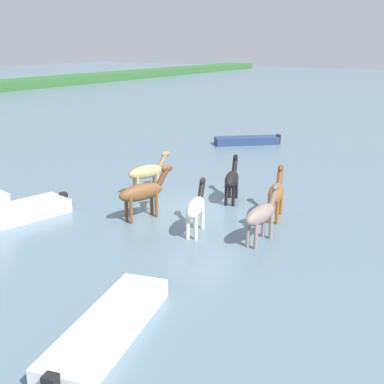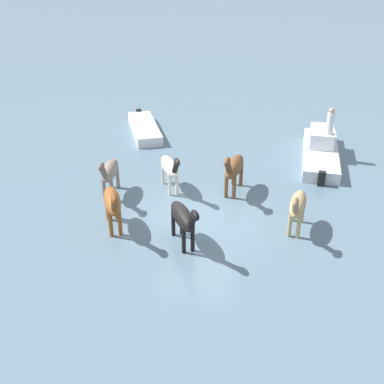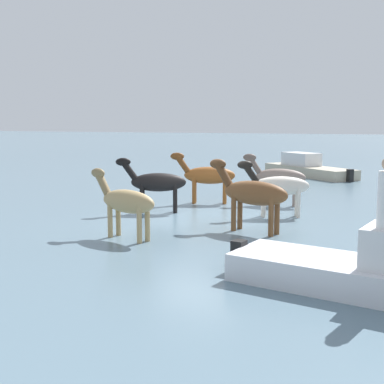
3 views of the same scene
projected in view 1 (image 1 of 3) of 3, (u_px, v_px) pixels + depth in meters
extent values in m
plane|color=slate|center=(203.00, 210.00, 19.97)|extent=(212.63, 212.63, 0.00)
ellipsoid|color=black|center=(232.00, 179.00, 20.69)|extent=(1.86, 1.16, 0.60)
cylinder|color=black|center=(230.00, 187.00, 21.36)|extent=(0.13, 0.13, 0.99)
cylinder|color=black|center=(236.00, 187.00, 21.31)|extent=(0.13, 0.13, 0.99)
cylinder|color=black|center=(226.00, 194.00, 20.36)|extent=(0.13, 0.13, 0.99)
cylinder|color=black|center=(233.00, 194.00, 20.30)|extent=(0.13, 0.13, 0.99)
cylinder|color=black|center=(235.00, 165.00, 21.46)|extent=(0.59, 0.40, 0.66)
ellipsoid|color=black|center=(236.00, 158.00, 21.56)|extent=(0.53, 0.37, 0.26)
ellipsoid|color=brown|center=(141.00, 192.00, 18.65)|extent=(2.01, 1.08, 0.65)
cylinder|color=brown|center=(152.00, 202.00, 19.28)|extent=(0.14, 0.14, 1.06)
cylinder|color=brown|center=(156.00, 204.00, 19.05)|extent=(0.14, 0.14, 1.06)
cylinder|color=brown|center=(126.00, 208.00, 18.56)|extent=(0.14, 0.14, 1.06)
cylinder|color=brown|center=(131.00, 210.00, 18.34)|extent=(0.14, 0.14, 1.06)
cylinder|color=#50311A|center=(163.00, 177.00, 19.16)|extent=(0.63, 0.38, 0.71)
ellipsoid|color=#50311A|center=(167.00, 168.00, 19.20)|extent=(0.57, 0.36, 0.28)
ellipsoid|color=tan|center=(146.00, 172.00, 21.91)|extent=(1.82, 0.99, 0.59)
cylinder|color=tan|center=(154.00, 180.00, 22.47)|extent=(0.13, 0.13, 0.97)
cylinder|color=tan|center=(157.00, 181.00, 22.26)|extent=(0.13, 0.13, 0.97)
cylinder|color=tan|center=(134.00, 184.00, 21.83)|extent=(0.13, 0.13, 0.97)
cylinder|color=tan|center=(138.00, 185.00, 21.63)|extent=(0.13, 0.13, 0.97)
cylinder|color=olive|center=(163.00, 160.00, 22.36)|extent=(0.57, 0.35, 0.64)
ellipsoid|color=olive|center=(166.00, 154.00, 22.40)|extent=(0.52, 0.33, 0.26)
ellipsoid|color=brown|center=(276.00, 193.00, 18.71)|extent=(1.92, 1.05, 0.62)
cylinder|color=brown|center=(273.00, 201.00, 19.41)|extent=(0.14, 0.14, 1.02)
cylinder|color=brown|center=(281.00, 202.00, 19.32)|extent=(0.14, 0.14, 1.02)
cylinder|color=brown|center=(269.00, 210.00, 18.40)|extent=(0.14, 0.14, 1.02)
cylinder|color=brown|center=(277.00, 211.00, 18.31)|extent=(0.14, 0.14, 1.02)
cylinder|color=brown|center=(280.00, 176.00, 19.49)|extent=(0.60, 0.37, 0.68)
ellipsoid|color=brown|center=(281.00, 168.00, 19.58)|extent=(0.54, 0.35, 0.27)
ellipsoid|color=gray|center=(260.00, 215.00, 16.46)|extent=(1.81, 0.57, 0.61)
cylinder|color=gray|center=(263.00, 223.00, 17.11)|extent=(0.13, 0.13, 0.99)
cylinder|color=gray|center=(271.00, 225.00, 16.95)|extent=(0.13, 0.13, 0.99)
cylinder|color=gray|center=(248.00, 233.00, 16.26)|extent=(0.13, 0.13, 0.99)
cylinder|color=gray|center=(256.00, 235.00, 16.10)|extent=(0.13, 0.13, 0.99)
cylinder|color=#63544C|center=(274.00, 196.00, 17.09)|extent=(0.56, 0.22, 0.66)
ellipsoid|color=#63544C|center=(277.00, 187.00, 17.16)|extent=(0.50, 0.22, 0.27)
ellipsoid|color=silver|center=(195.00, 207.00, 17.24)|extent=(1.83, 1.09, 0.59)
cylinder|color=silver|center=(195.00, 215.00, 17.90)|extent=(0.13, 0.13, 0.97)
cylinder|color=silver|center=(203.00, 216.00, 17.84)|extent=(0.13, 0.13, 0.97)
cylinder|color=silver|center=(188.00, 225.00, 16.92)|extent=(0.13, 0.13, 0.97)
cylinder|color=silver|center=(196.00, 226.00, 16.86)|extent=(0.13, 0.13, 0.97)
cylinder|color=black|center=(201.00, 189.00, 17.99)|extent=(0.57, 0.37, 0.65)
ellipsoid|color=black|center=(203.00, 181.00, 18.09)|extent=(0.52, 0.35, 0.26)
cube|color=black|center=(64.00, 201.00, 20.26)|extent=(0.29, 0.32, 0.71)
cube|color=navy|center=(246.00, 142.00, 32.57)|extent=(3.63, 3.79, 0.62)
cube|color=black|center=(278.00, 140.00, 32.86)|extent=(0.37, 0.37, 0.67)
cube|color=silver|center=(109.00, 330.00, 11.39)|extent=(4.53, 2.35, 0.63)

